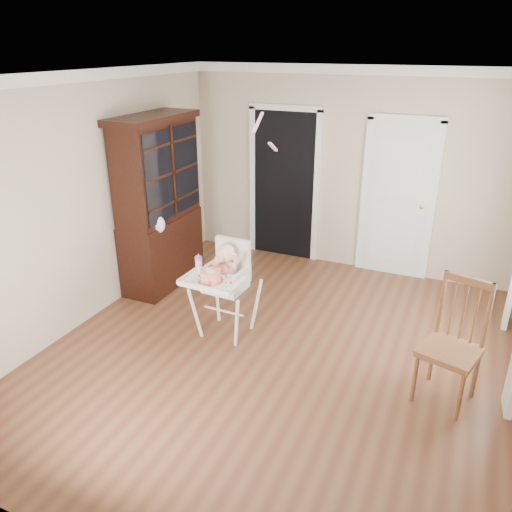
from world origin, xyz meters
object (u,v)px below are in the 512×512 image
at_px(sippy_cup, 199,263).
at_px(cake, 211,276).
at_px(china_cabinet, 159,204).
at_px(high_chair, 225,278).
at_px(dining_chair, 452,347).

bearing_deg(sippy_cup, cake, -38.06).
xyz_separation_m(cake, sippy_cup, (-0.24, 0.19, 0.02)).
height_order(sippy_cup, china_cabinet, china_cabinet).
height_order(high_chair, cake, high_chair).
bearing_deg(china_cabinet, dining_chair, -14.90).
distance_m(china_cabinet, dining_chair, 3.78).
relative_size(high_chair, china_cabinet, 0.49).
bearing_deg(high_chair, dining_chair, -1.88).
bearing_deg(dining_chair, cake, -161.68).
distance_m(high_chair, china_cabinet, 1.61).
xyz_separation_m(sippy_cup, dining_chair, (2.55, -0.08, -0.30)).
height_order(sippy_cup, dining_chair, dining_chair).
distance_m(sippy_cup, china_cabinet, 1.41).
xyz_separation_m(china_cabinet, dining_chair, (3.61, -0.96, -0.56)).
height_order(high_chair, sippy_cup, high_chair).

